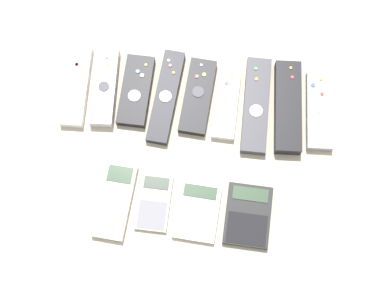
# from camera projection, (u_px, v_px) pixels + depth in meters

# --- Properties ---
(ground_plane) EXTENTS (3.00, 3.00, 0.00)m
(ground_plane) POSITION_uv_depth(u_px,v_px,m) (190.00, 159.00, 1.09)
(ground_plane) COLOR #B2A88E
(remote_0) EXTENTS (0.06, 0.18, 0.02)m
(remote_0) POSITION_uv_depth(u_px,v_px,m) (76.00, 86.00, 1.12)
(remote_0) COLOR white
(remote_0) RESTS_ON ground_plane
(remote_1) EXTENTS (0.06, 0.17, 0.02)m
(remote_1) POSITION_uv_depth(u_px,v_px,m) (105.00, 87.00, 1.12)
(remote_1) COLOR #B7B7BC
(remote_1) RESTS_ON ground_plane
(remote_2) EXTENTS (0.06, 0.16, 0.02)m
(remote_2) POSITION_uv_depth(u_px,v_px,m) (136.00, 91.00, 1.12)
(remote_2) COLOR black
(remote_2) RESTS_ON ground_plane
(remote_3) EXTENTS (0.06, 0.21, 0.02)m
(remote_3) POSITION_uv_depth(u_px,v_px,m) (166.00, 97.00, 1.12)
(remote_3) COLOR black
(remote_3) RESTS_ON ground_plane
(remote_4) EXTENTS (0.06, 0.17, 0.02)m
(remote_4) POSITION_uv_depth(u_px,v_px,m) (196.00, 96.00, 1.12)
(remote_4) COLOR black
(remote_4) RESTS_ON ground_plane
(remote_5) EXTENTS (0.05, 0.16, 0.02)m
(remote_5) POSITION_uv_depth(u_px,v_px,m) (226.00, 103.00, 1.11)
(remote_5) COLOR white
(remote_5) RESTS_ON ground_plane
(remote_6) EXTENTS (0.05, 0.21, 0.02)m
(remote_6) POSITION_uv_depth(u_px,v_px,m) (256.00, 105.00, 1.11)
(remote_6) COLOR #333338
(remote_6) RESTS_ON ground_plane
(remote_7) EXTENTS (0.07, 0.20, 0.03)m
(remote_7) POSITION_uv_depth(u_px,v_px,m) (288.00, 107.00, 1.11)
(remote_7) COLOR black
(remote_7) RESTS_ON ground_plane
(remote_8) EXTENTS (0.06, 0.17, 0.02)m
(remote_8) POSITION_uv_depth(u_px,v_px,m) (319.00, 111.00, 1.11)
(remote_8) COLOR gray
(remote_8) RESTS_ON ground_plane
(calculator_0) EXTENTS (0.07, 0.16, 0.02)m
(calculator_0) POSITION_uv_depth(u_px,v_px,m) (115.00, 200.00, 1.05)
(calculator_0) COLOR silver
(calculator_0) RESTS_ON ground_plane
(calculator_1) EXTENTS (0.06, 0.11, 0.01)m
(calculator_1) POSITION_uv_depth(u_px,v_px,m) (154.00, 202.00, 1.06)
(calculator_1) COLOR beige
(calculator_1) RESTS_ON ground_plane
(calculator_2) EXTENTS (0.09, 0.12, 0.01)m
(calculator_2) POSITION_uv_depth(u_px,v_px,m) (197.00, 212.00, 1.05)
(calculator_2) COLOR silver
(calculator_2) RESTS_ON ground_plane
(calculator_3) EXTENTS (0.09, 0.12, 0.02)m
(calculator_3) POSITION_uv_depth(u_px,v_px,m) (248.00, 215.00, 1.05)
(calculator_3) COLOR black
(calculator_3) RESTS_ON ground_plane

